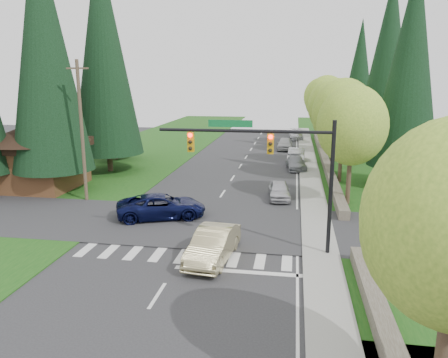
% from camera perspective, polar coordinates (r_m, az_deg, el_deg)
% --- Properties ---
extents(ground, '(120.00, 120.00, 0.00)m').
position_cam_1_polar(ground, '(19.62, -7.80, -13.50)').
color(ground, '#28282B').
rests_on(ground, ground).
extents(grass_east, '(14.00, 110.00, 0.06)m').
position_cam_1_polar(grass_east, '(38.53, 20.42, -0.87)').
color(grass_east, '#164612').
rests_on(grass_east, ground).
extents(grass_west, '(14.00, 110.00, 0.06)m').
position_cam_1_polar(grass_west, '(41.98, -16.93, 0.48)').
color(grass_west, '#164612').
rests_on(grass_west, ground).
extents(cross_street, '(120.00, 8.00, 0.10)m').
position_cam_1_polar(cross_street, '(26.78, -2.82, -6.01)').
color(cross_street, '#28282B').
rests_on(cross_street, ground).
extents(sidewalk_east, '(1.80, 80.00, 0.13)m').
position_cam_1_polar(sidewalk_east, '(39.73, 11.23, 0.17)').
color(sidewalk_east, gray).
rests_on(sidewalk_east, ground).
extents(curb_east, '(0.20, 80.00, 0.13)m').
position_cam_1_polar(curb_east, '(39.71, 10.01, 0.21)').
color(curb_east, gray).
rests_on(curb_east, ground).
extents(stone_wall_south, '(0.70, 14.00, 0.70)m').
position_cam_1_polar(stone_wall_south, '(16.42, 20.37, -18.51)').
color(stone_wall_south, '#4C4438').
rests_on(stone_wall_south, ground).
extents(stone_wall_north, '(0.70, 40.00, 0.70)m').
position_cam_1_polar(stone_wall_north, '(47.60, 13.00, 2.54)').
color(stone_wall_north, '#4C4438').
rests_on(stone_wall_north, ground).
extents(traffic_signal, '(8.70, 0.37, 6.80)m').
position_cam_1_polar(traffic_signal, '(21.60, 6.51, 2.97)').
color(traffic_signal, black).
rests_on(traffic_signal, ground).
extents(brown_building, '(8.40, 8.40, 5.40)m').
position_cam_1_polar(brown_building, '(38.12, -23.22, 3.53)').
color(brown_building, '#4C2D19').
rests_on(brown_building, ground).
extents(utility_pole, '(1.60, 0.24, 10.00)m').
position_cam_1_polar(utility_pole, '(32.55, -18.08, 6.06)').
color(utility_pole, '#473828').
rests_on(utility_pole, ground).
extents(decid_tree_0, '(4.80, 4.80, 8.37)m').
position_cam_1_polar(decid_tree_0, '(31.15, 16.40, 6.73)').
color(decid_tree_0, '#38281C').
rests_on(decid_tree_0, ground).
extents(decid_tree_1, '(5.20, 5.20, 8.80)m').
position_cam_1_polar(decid_tree_1, '(38.07, 15.31, 8.14)').
color(decid_tree_1, '#38281C').
rests_on(decid_tree_1, ground).
extents(decid_tree_2, '(5.00, 5.00, 8.82)m').
position_cam_1_polar(decid_tree_2, '(45.00, 14.16, 9.05)').
color(decid_tree_2, '#38281C').
rests_on(decid_tree_2, ground).
extents(decid_tree_3, '(5.00, 5.00, 8.55)m').
position_cam_1_polar(decid_tree_3, '(51.98, 13.63, 9.27)').
color(decid_tree_3, '#38281C').
rests_on(decid_tree_3, ground).
extents(decid_tree_4, '(5.40, 5.40, 9.18)m').
position_cam_1_polar(decid_tree_4, '(58.94, 13.26, 10.07)').
color(decid_tree_4, '#38281C').
rests_on(decid_tree_4, ground).
extents(decid_tree_5, '(4.80, 4.80, 8.30)m').
position_cam_1_polar(decid_tree_5, '(65.94, 12.66, 9.91)').
color(decid_tree_5, '#38281C').
rests_on(decid_tree_5, ground).
extents(decid_tree_6, '(5.20, 5.20, 8.86)m').
position_cam_1_polar(decid_tree_6, '(72.91, 12.44, 10.45)').
color(decid_tree_6, '#38281C').
rests_on(decid_tree_6, ground).
extents(conifer_w_a, '(6.12, 6.12, 19.80)m').
position_cam_1_polar(conifer_w_a, '(35.86, -22.41, 15.38)').
color(conifer_w_a, '#38281C').
rests_on(conifer_w_a, ground).
extents(conifer_w_b, '(5.44, 5.44, 17.80)m').
position_cam_1_polar(conifer_w_b, '(40.79, -23.01, 13.51)').
color(conifer_w_b, '#38281C').
rests_on(conifer_w_b, ground).
extents(conifer_w_c, '(6.46, 6.46, 20.80)m').
position_cam_1_polar(conifer_w_c, '(42.53, -15.49, 16.02)').
color(conifer_w_c, '#38281C').
rests_on(conifer_w_c, ground).
extents(conifer_w_e, '(5.78, 5.78, 18.80)m').
position_cam_1_polar(conifer_w_e, '(48.78, -14.63, 14.44)').
color(conifer_w_e, '#38281C').
rests_on(conifer_w_e, ground).
extents(conifer_e_a, '(5.44, 5.44, 17.80)m').
position_cam_1_polar(conifer_e_a, '(37.77, 23.14, 13.62)').
color(conifer_e_a, '#38281C').
rests_on(conifer_e_a, ground).
extents(conifer_e_b, '(6.12, 6.12, 19.80)m').
position_cam_1_polar(conifer_e_b, '(51.71, 20.65, 14.49)').
color(conifer_e_b, '#38281C').
rests_on(conifer_e_b, ground).
extents(conifer_e_c, '(5.10, 5.10, 16.80)m').
position_cam_1_polar(conifer_e_c, '(65.33, 17.27, 12.93)').
color(conifer_e_c, '#38281C').
rests_on(conifer_e_c, ground).
extents(sedan_champagne, '(2.19, 4.96, 1.58)m').
position_cam_1_polar(sedan_champagne, '(21.57, -1.43, -8.55)').
color(sedan_champagne, tan).
rests_on(sedan_champagne, ground).
extents(suv_navy, '(6.13, 4.35, 1.55)m').
position_cam_1_polar(suv_navy, '(28.10, -8.17, -3.55)').
color(suv_navy, '#0B0F38').
rests_on(suv_navy, ground).
extents(parked_car_a, '(1.88, 3.95, 1.30)m').
position_cam_1_polar(parked_car_a, '(32.53, 7.25, -1.46)').
color(parked_car_a, silver).
rests_on(parked_car_a, ground).
extents(parked_car_b, '(2.24, 4.52, 1.26)m').
position_cam_1_polar(parked_car_b, '(43.38, 9.40, 2.07)').
color(parked_car_b, gray).
rests_on(parked_car_b, ground).
extents(parked_car_c, '(1.86, 4.81, 1.56)m').
position_cam_1_polar(parked_car_c, '(46.43, 9.41, 2.98)').
color(parked_car_c, silver).
rests_on(parked_car_c, ground).
extents(parked_car_d, '(1.86, 4.46, 1.51)m').
position_cam_1_polar(parked_car_d, '(55.24, 7.95, 4.58)').
color(parked_car_d, silver).
rests_on(parked_car_d, ground).
extents(parked_car_e, '(2.17, 4.80, 1.37)m').
position_cam_1_polar(parked_car_e, '(65.28, 9.41, 5.75)').
color(parked_car_e, silver).
rests_on(parked_car_e, ground).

